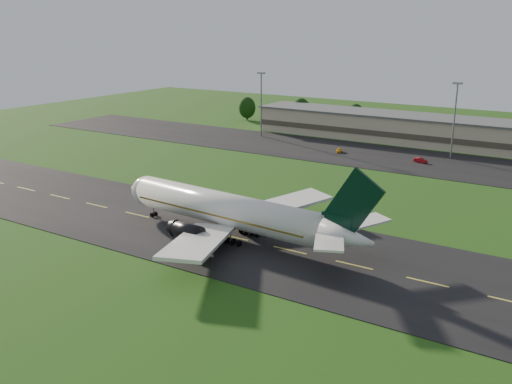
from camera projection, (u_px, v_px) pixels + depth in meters
The scene contains 9 objects.
ground at pixel (290, 251), 90.99m from camera, with size 360.00×360.00×0.00m, color #1F4912.
taxiway at pixel (290, 250), 90.98m from camera, with size 220.00×30.00×0.10m, color black.
apron at pixel (423, 162), 149.36m from camera, with size 260.00×30.00×0.10m, color black.
airliner at pixel (230, 211), 95.55m from camera, with size 51.30×42.09×15.57m.
terminal at pixel (471, 135), 164.58m from camera, with size 145.00×16.00×8.40m.
light_mast_west at pixel (261, 97), 180.45m from camera, with size 2.40×1.20×20.35m.
light_mast_centre at pixel (455, 112), 149.70m from camera, with size 2.40×1.20×20.35m.
service_vehicle_a at pixel (339, 150), 160.57m from camera, with size 1.38×3.42×1.17m, color #E8AA0D.
service_vehicle_b at pixel (420, 160), 148.50m from camera, with size 1.29×3.69×1.22m, color #9C0A11.
Camera 1 is at (40.64, -74.43, 34.73)m, focal length 40.00 mm.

